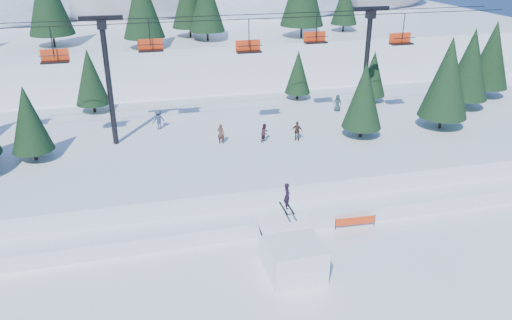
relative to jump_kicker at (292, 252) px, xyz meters
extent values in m
plane|color=white|center=(-0.93, -1.39, -1.17)|extent=(160.00, 160.00, 0.00)
cube|color=white|center=(-0.93, 16.61, 0.08)|extent=(70.00, 22.00, 2.50)
cube|color=white|center=(-0.93, 6.61, -0.62)|extent=(70.00, 6.00, 1.10)
cube|color=white|center=(-0.93, 66.61, 1.83)|extent=(110.00, 60.00, 6.00)
cylinder|color=black|center=(-6.21, 37.85, 5.48)|extent=(0.26, 0.26, 1.30)
cone|color=#193719|center=(-6.21, 37.85, 10.11)|extent=(4.82, 4.82, 7.97)
cylinder|color=black|center=(1.78, 40.99, 5.44)|extent=(0.26, 0.26, 1.22)
cone|color=#193719|center=(1.78, 40.99, 9.78)|extent=(4.51, 4.51, 7.46)
cylinder|color=black|center=(14.24, 40.43, 5.60)|extent=(0.26, 0.26, 1.54)
cylinder|color=black|center=(-16.88, 41.90, 5.54)|extent=(0.26, 0.26, 1.43)
cylinder|color=black|center=(21.48, 43.32, 5.32)|extent=(0.26, 0.26, 0.99)
cone|color=#193719|center=(21.48, 43.32, 8.85)|extent=(3.67, 3.67, 6.07)
cylinder|color=black|center=(-0.01, 44.23, 5.45)|extent=(0.26, 0.26, 1.25)
cube|color=white|center=(0.00, -0.12, -0.11)|extent=(3.14, 3.88, 2.12)
cube|color=white|center=(0.00, 1.54, 1.00)|extent=(3.14, 1.36, 0.76)
imported|color=black|center=(0.10, 1.48, 2.95)|extent=(0.42, 0.62, 1.64)
cube|color=black|center=(-0.10, 1.48, 2.11)|extent=(0.11, 1.65, 0.03)
cube|color=black|center=(0.30, 1.48, 2.11)|extent=(0.11, 1.65, 0.03)
cylinder|color=black|center=(-9.93, 16.61, 6.33)|extent=(0.44, 0.44, 10.00)
cube|color=black|center=(-9.93, 16.61, 11.43)|extent=(3.20, 0.35, 0.35)
cube|color=black|center=(-9.93, 16.61, 10.98)|extent=(0.70, 0.70, 0.70)
cylinder|color=black|center=(12.07, 16.61, 6.33)|extent=(0.44, 0.44, 10.00)
cube|color=black|center=(12.07, 16.61, 11.43)|extent=(3.20, 0.35, 0.35)
cube|color=black|center=(12.07, 16.61, 10.98)|extent=(0.70, 0.70, 0.70)
cylinder|color=black|center=(1.07, 15.41, 11.13)|extent=(46.00, 0.06, 0.06)
cylinder|color=black|center=(1.07, 17.81, 11.13)|extent=(46.00, 0.06, 0.06)
cylinder|color=black|center=(-13.46, 15.41, 10.03)|extent=(0.08, 0.08, 2.20)
cube|color=black|center=(-13.46, 15.41, 8.58)|extent=(2.00, 0.75, 0.12)
cube|color=red|center=(-13.46, 15.79, 9.03)|extent=(2.00, 0.10, 0.85)
cylinder|color=black|center=(-13.46, 15.06, 9.13)|extent=(2.00, 0.06, 0.06)
cylinder|color=black|center=(-6.42, 17.81, 10.03)|extent=(0.08, 0.08, 2.20)
cube|color=black|center=(-6.42, 17.81, 8.58)|extent=(2.00, 0.75, 0.12)
cube|color=red|center=(-6.42, 18.19, 9.03)|extent=(2.00, 0.10, 0.85)
cylinder|color=black|center=(-6.42, 17.46, 9.13)|extent=(2.00, 0.06, 0.06)
cylinder|color=black|center=(1.15, 15.41, 10.03)|extent=(0.08, 0.08, 2.20)
cube|color=black|center=(1.15, 15.41, 8.58)|extent=(2.00, 0.75, 0.12)
cube|color=red|center=(1.15, 15.79, 9.03)|extent=(2.00, 0.10, 0.85)
cylinder|color=black|center=(1.15, 15.06, 9.13)|extent=(2.00, 0.06, 0.06)
cylinder|color=black|center=(7.69, 17.81, 10.03)|extent=(0.08, 0.08, 2.20)
cube|color=black|center=(7.69, 17.81, 8.58)|extent=(2.00, 0.75, 0.12)
cube|color=red|center=(7.69, 18.19, 9.03)|extent=(2.00, 0.10, 0.85)
cylinder|color=black|center=(7.69, 17.46, 9.13)|extent=(2.00, 0.06, 0.06)
cylinder|color=black|center=(14.62, 15.41, 10.03)|extent=(0.08, 0.08, 2.20)
cube|color=black|center=(14.62, 15.41, 8.58)|extent=(2.00, 0.75, 0.12)
cube|color=red|center=(14.62, 15.79, 9.03)|extent=(2.00, 0.10, 0.85)
cylinder|color=black|center=(14.62, 15.06, 9.13)|extent=(2.00, 0.06, 0.06)
cylinder|color=black|center=(18.16, 13.32, 1.90)|extent=(0.26, 0.26, 1.14)
cone|color=#193719|center=(18.16, 13.32, 5.95)|extent=(4.22, 4.22, 6.98)
cylinder|color=black|center=(23.57, 17.67, 1.88)|extent=(0.26, 0.26, 1.11)
cone|color=#193719|center=(23.57, 17.67, 5.83)|extent=(4.11, 4.11, 6.80)
cylinder|color=black|center=(28.28, 20.68, 1.89)|extent=(0.26, 0.26, 1.12)
cone|color=#193719|center=(28.28, 20.68, 5.88)|extent=(4.15, 4.15, 6.86)
cylinder|color=black|center=(15.64, 21.96, 1.70)|extent=(0.26, 0.26, 0.74)
cone|color=#193719|center=(15.64, 21.96, 4.34)|extent=(2.75, 2.75, 4.55)
cylinder|color=black|center=(-12.00, 25.56, 1.76)|extent=(0.26, 0.26, 0.87)
cone|color=#193719|center=(-12.00, 25.56, 4.85)|extent=(3.22, 3.22, 5.32)
cylinder|color=black|center=(8.57, 24.76, 1.69)|extent=(0.26, 0.26, 0.72)
cone|color=#193719|center=(8.57, 24.76, 4.26)|extent=(2.68, 2.68, 4.42)
cylinder|color=black|center=(-15.89, 14.70, 1.74)|extent=(0.26, 0.26, 0.82)
cone|color=#193719|center=(-15.89, 14.70, 4.66)|extent=(3.04, 3.04, 5.03)
cylinder|color=black|center=(10.34, 13.08, 1.78)|extent=(0.26, 0.26, 0.90)
cone|color=#193719|center=(10.34, 13.08, 4.98)|extent=(3.33, 3.33, 5.50)
imported|color=#402B20|center=(4.82, 13.59, 2.16)|extent=(1.03, 0.90, 1.66)
imported|color=#492C20|center=(-1.49, 14.47, 2.18)|extent=(0.74, 0.67, 1.70)
imported|color=#203838|center=(11.10, 20.02, 2.15)|extent=(0.90, 0.70, 1.65)
imported|color=navy|center=(-6.23, 19.18, 2.22)|extent=(1.33, 1.08, 1.79)
imported|color=#3F2024|center=(2.12, 14.00, 2.12)|extent=(0.94, 0.91, 1.58)
cylinder|color=black|center=(4.19, 3.34, -0.72)|extent=(0.06, 0.06, 0.90)
cylinder|color=black|center=(6.99, 3.18, -0.72)|extent=(0.06, 0.06, 0.90)
cube|color=red|center=(5.59, 3.26, -0.62)|extent=(2.80, 0.20, 0.55)
cylinder|color=black|center=(6.58, 4.77, -0.72)|extent=(0.06, 0.06, 0.90)
cylinder|color=black|center=(9.22, 5.71, -0.72)|extent=(0.06, 0.06, 0.90)
cube|color=red|center=(7.90, 5.24, -0.62)|extent=(2.65, 0.98, 0.55)
camera|label=1|loc=(-8.07, -23.34, 16.88)|focal=35.00mm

